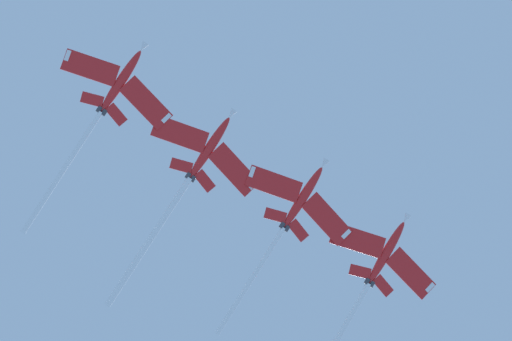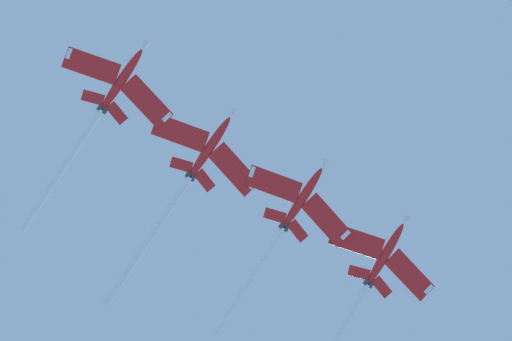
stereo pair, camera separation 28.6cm
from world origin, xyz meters
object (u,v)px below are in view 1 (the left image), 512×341
Objects in this scene: jet_inner_left at (290,218)px; jet_centre at (186,183)px; jet_inner_right at (105,106)px; jet_far_left at (371,279)px.

jet_centre is (16.24, -7.64, -1.05)m from jet_inner_left.
jet_centre is at bearing 178.93° from jet_inner_right.
jet_inner_left is at bearing 166.94° from jet_inner_right.
jet_inner_right is at bearing -11.15° from jet_far_left.
jet_centre is at bearing -25.20° from jet_inner_left.
jet_centre is 1.04× the size of jet_inner_right.
jet_inner_left is 0.89× the size of jet_centre.
jet_far_left reaches higher than jet_centre.
jet_inner_left is 0.93× the size of jet_inner_right.
jet_inner_left is 17.98m from jet_centre.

